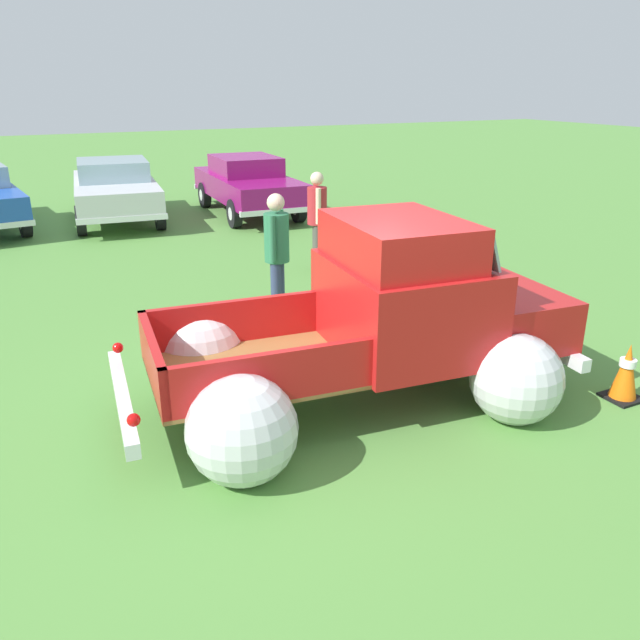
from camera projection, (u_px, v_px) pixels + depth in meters
ground_plane at (346, 401)px, 6.76m from camera, size 80.00×80.00×0.00m
vintage_pickup_truck at (381, 330)px, 6.62m from camera, size 4.77×3.10×1.96m
show_car_1 at (115, 188)px, 15.25m from camera, size 2.34×4.55×1.43m
show_car_2 at (248, 183)px, 16.00m from camera, size 1.97×4.47×1.43m
spectator_0 at (317, 215)px, 11.05m from camera, size 0.44×0.53×1.75m
spectator_1 at (277, 250)px, 8.66m from camera, size 0.48×0.48×1.80m
lane_cone_0 at (626, 372)px, 6.71m from camera, size 0.36×0.36×0.63m
lane_cone_1 at (500, 299)px, 8.96m from camera, size 0.36×0.36×0.63m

